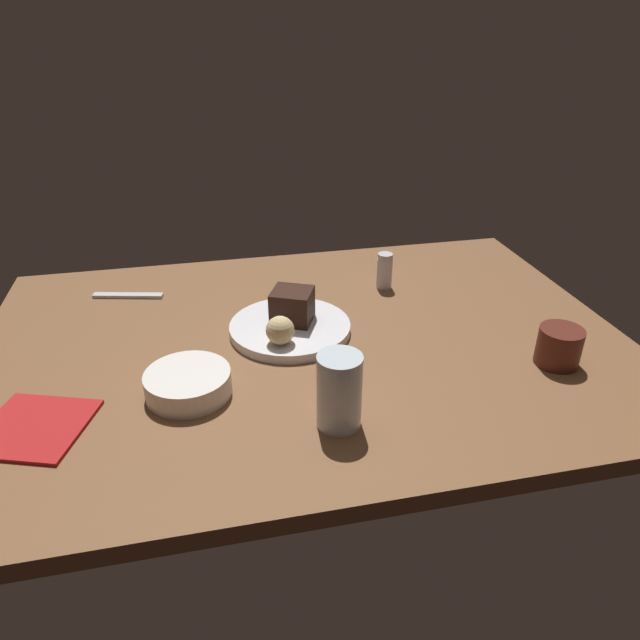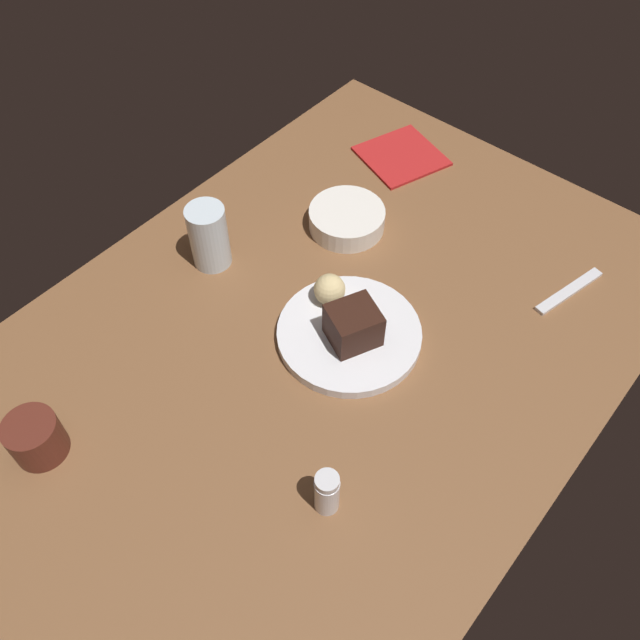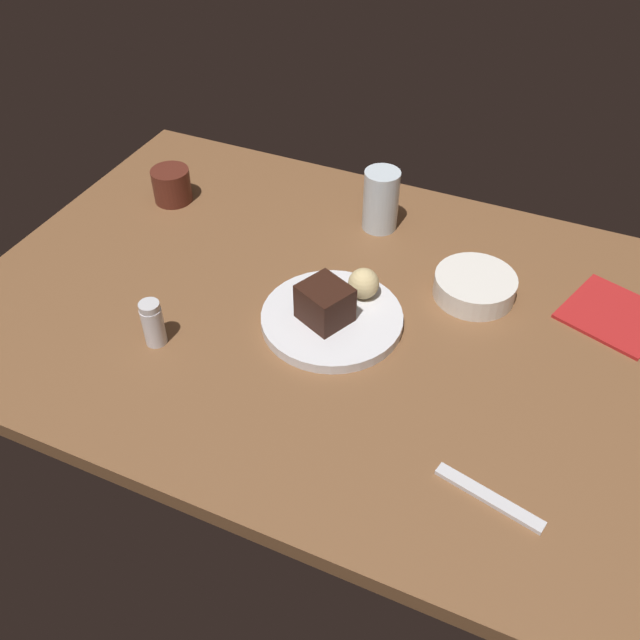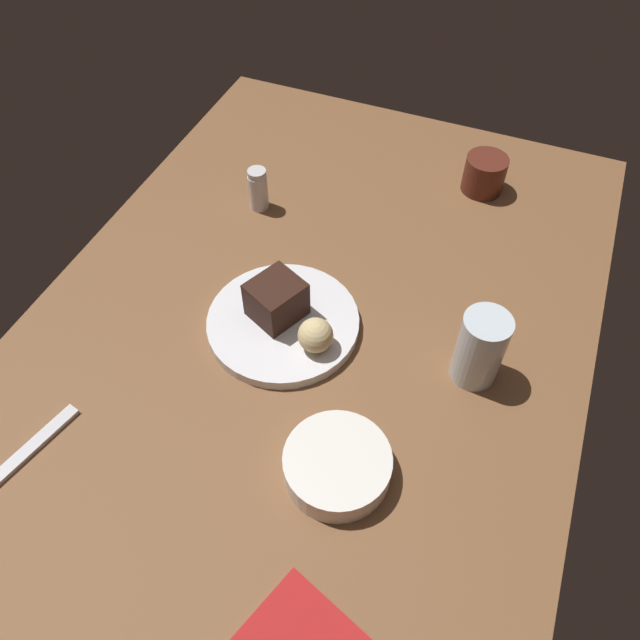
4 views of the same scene
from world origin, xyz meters
The scene contains 10 objects.
dining_table centered at (0.00, 0.00, 1.50)cm, with size 120.00×84.00×3.00cm, color brown.
dessert_plate centered at (-2.49, 3.30, 3.89)cm, with size 23.21×23.21×1.79cm, color silver.
chocolate_cake_slice centered at (-1.76, 4.56, 7.98)cm, with size 7.46×6.84×6.39cm, color black.
bread_roll centered at (-5.33, -3.23, 7.38)cm, with size 5.18×5.18×5.18cm, color #DBC184.
salt_shaker centered at (21.30, 18.69, 6.95)cm, with size 3.42×3.42×8.01cm.
water_glass centered at (0.40, -25.58, 8.94)cm, with size 6.73×6.73×11.88cm, color silver.
side_bowl centered at (-21.87, -12.99, 4.97)cm, with size 13.86×13.86×3.95cm, color white.
coffee_cup centered at (41.37, -17.42, 6.39)cm, with size 7.61×7.61×6.78cm, color #562319.
dessert_spoon centered at (-34.12, 25.74, 3.35)cm, with size 15.00×1.80×0.70cm, color silver.
folded_napkin centered at (-44.59, -17.18, 3.30)cm, with size 14.95×14.68×0.60cm, color #B21E1E.
Camera 3 is at (-34.55, 80.11, 80.37)cm, focal length 38.87 mm.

